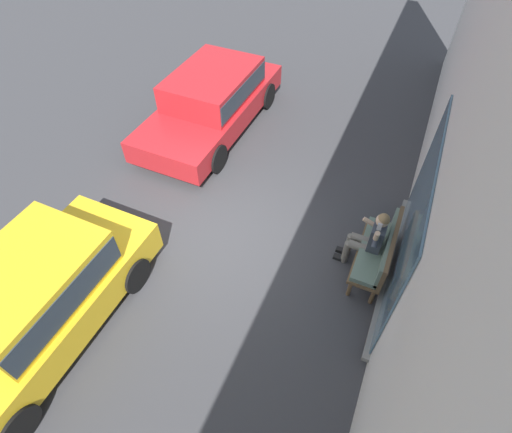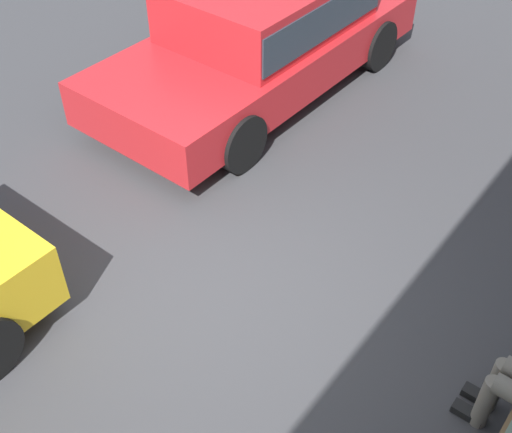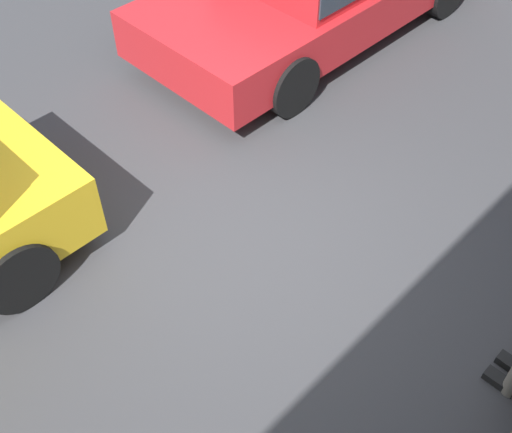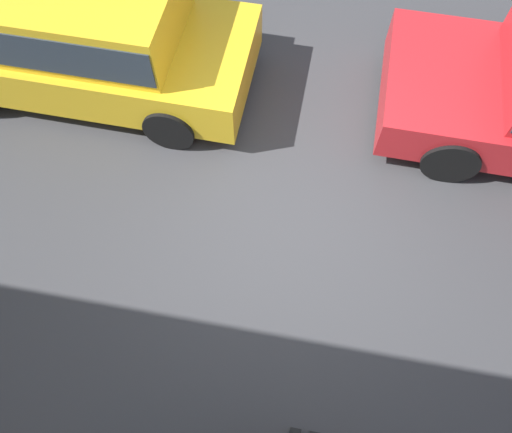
% 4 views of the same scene
% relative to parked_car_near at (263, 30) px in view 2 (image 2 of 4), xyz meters
% --- Properties ---
extents(ground_plane, '(60.00, 60.00, 0.00)m').
position_rel_parked_car_near_xyz_m(ground_plane, '(3.20, 1.83, -0.78)').
color(ground_plane, '#38383A').
extents(parked_car_near, '(4.58, 2.03, 1.42)m').
position_rel_parked_car_near_xyz_m(parked_car_near, '(0.00, 0.00, 0.00)').
color(parked_car_near, red).
rests_on(parked_car_near, ground_plane).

